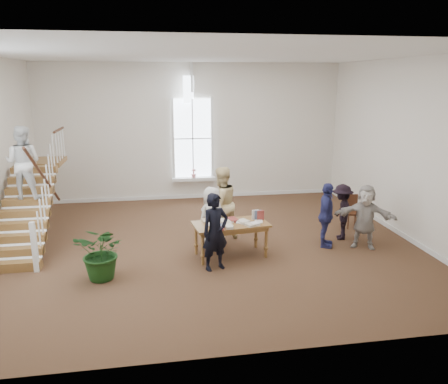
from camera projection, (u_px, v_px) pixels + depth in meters
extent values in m
plane|color=#48291C|center=(211.00, 244.00, 10.79)|extent=(10.00, 10.00, 0.00)
plane|color=silver|center=(192.00, 132.00, 14.52)|extent=(10.00, 0.00, 10.00)
plane|color=silver|center=(254.00, 209.00, 5.92)|extent=(10.00, 0.00, 10.00)
plane|color=silver|center=(406.00, 149.00, 11.01)|extent=(0.00, 9.00, 9.00)
plane|color=white|center=(210.00, 54.00, 9.66)|extent=(10.00, 10.00, 0.00)
cube|color=white|center=(194.00, 179.00, 14.74)|extent=(1.45, 0.28, 0.10)
plane|color=white|center=(193.00, 139.00, 14.52)|extent=(2.60, 0.00, 2.60)
plane|color=white|center=(192.00, 89.00, 14.12)|extent=(0.60, 0.60, 0.85)
cube|color=white|center=(194.00, 196.00, 15.04)|extent=(10.00, 0.04, 0.12)
imported|color=pink|center=(194.00, 173.00, 14.66)|extent=(0.17, 0.17, 0.30)
cube|color=brown|center=(14.00, 266.00, 9.31)|extent=(1.10, 0.30, 0.20)
cube|color=brown|center=(17.00, 252.00, 9.55)|extent=(1.10, 0.30, 0.20)
cube|color=brown|center=(20.00, 238.00, 9.78)|extent=(1.10, 0.30, 0.20)
cube|color=brown|center=(23.00, 226.00, 10.02)|extent=(1.10, 0.30, 0.20)
cube|color=brown|center=(25.00, 213.00, 10.26)|extent=(1.10, 0.30, 0.20)
cube|color=brown|center=(28.00, 202.00, 10.49)|extent=(1.10, 0.30, 0.20)
cube|color=brown|center=(30.00, 191.00, 10.73)|extent=(1.10, 0.30, 0.20)
cube|color=brown|center=(32.00, 180.00, 10.97)|extent=(1.10, 0.30, 0.20)
cube|color=brown|center=(35.00, 170.00, 11.20)|extent=(1.10, 0.30, 0.20)
cube|color=brown|center=(43.00, 162.00, 12.05)|extent=(1.10, 1.20, 0.12)
cube|color=white|center=(34.00, 247.00, 9.13)|extent=(0.10, 0.10, 1.10)
cylinder|color=#3B1D10|center=(44.00, 177.00, 10.12)|extent=(0.07, 2.74, 1.86)
imported|color=silver|center=(23.00, 163.00, 10.25)|extent=(0.94, 0.79, 1.72)
cube|color=brown|center=(231.00, 224.00, 9.91)|extent=(1.78, 1.05, 0.05)
cube|color=brown|center=(231.00, 227.00, 9.93)|extent=(1.65, 0.92, 0.10)
cylinder|color=brown|center=(203.00, 249.00, 9.51)|extent=(0.07, 0.07, 0.74)
cylinder|color=brown|center=(266.00, 242.00, 9.92)|extent=(0.07, 0.07, 0.74)
cylinder|color=brown|center=(196.00, 239.00, 10.10)|extent=(0.07, 0.07, 0.74)
cylinder|color=brown|center=(256.00, 233.00, 10.52)|extent=(0.07, 0.07, 0.74)
cube|color=silver|center=(259.00, 222.00, 9.99)|extent=(0.23, 0.26, 0.02)
cube|color=beige|center=(243.00, 221.00, 9.96)|extent=(0.32, 0.33, 0.05)
cube|color=tan|center=(206.00, 221.00, 10.02)|extent=(0.18, 0.29, 0.04)
cube|color=silver|center=(229.00, 220.00, 10.04)|extent=(0.17, 0.29, 0.04)
cube|color=#4C5972|center=(224.00, 221.00, 10.01)|extent=(0.24, 0.28, 0.03)
cube|color=maroon|center=(233.00, 220.00, 10.07)|extent=(0.25, 0.33, 0.06)
cube|color=white|center=(240.00, 221.00, 9.99)|extent=(0.25, 0.29, 0.03)
cube|color=#BFB299|center=(250.00, 225.00, 9.72)|extent=(0.25, 0.29, 0.05)
cube|color=silver|center=(214.00, 225.00, 9.72)|extent=(0.25, 0.27, 0.05)
cube|color=beige|center=(229.00, 227.00, 9.60)|extent=(0.16, 0.28, 0.06)
cube|color=tan|center=(228.00, 226.00, 9.69)|extent=(0.21, 0.22, 0.04)
cube|color=silver|center=(217.00, 220.00, 10.01)|extent=(0.20, 0.31, 0.06)
cube|color=#4C5972|center=(219.00, 226.00, 9.64)|extent=(0.26, 0.23, 0.05)
cube|color=maroon|center=(221.00, 228.00, 9.54)|extent=(0.18, 0.30, 0.04)
cube|color=white|center=(255.00, 224.00, 9.78)|extent=(0.21, 0.22, 0.06)
cube|color=#BFB299|center=(229.00, 222.00, 9.95)|extent=(0.21, 0.32, 0.04)
cube|color=silver|center=(221.00, 221.00, 10.02)|extent=(0.16, 0.29, 0.04)
imported|color=black|center=(215.00, 232.00, 9.20)|extent=(0.71, 0.60, 1.67)
imported|color=beige|center=(212.00, 218.00, 10.43)|extent=(0.87, 0.77, 1.50)
imported|color=beige|center=(221.00, 204.00, 10.91)|extent=(1.14, 1.05, 1.88)
imported|color=navy|center=(326.00, 215.00, 10.48)|extent=(0.73, 1.01, 1.58)
imported|color=black|center=(342.00, 212.00, 11.02)|extent=(0.76, 1.03, 1.42)
imported|color=#B6ADA4|center=(365.00, 217.00, 10.43)|extent=(1.49, 1.05, 1.55)
imported|color=#143711|center=(103.00, 252.00, 8.79)|extent=(1.32, 1.25, 1.16)
cube|color=#3B1D10|center=(352.00, 213.00, 11.95)|extent=(0.42, 0.42, 0.05)
cube|color=#3B1D10|center=(351.00, 202.00, 12.05)|extent=(0.39, 0.07, 0.46)
cylinder|color=#3B1D10|center=(348.00, 222.00, 11.84)|extent=(0.04, 0.04, 0.41)
cylinder|color=#3B1D10|center=(359.00, 222.00, 11.86)|extent=(0.04, 0.04, 0.41)
cylinder|color=#3B1D10|center=(344.00, 219.00, 12.14)|extent=(0.04, 0.04, 0.41)
cylinder|color=#3B1D10|center=(355.00, 218.00, 12.16)|extent=(0.04, 0.04, 0.41)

